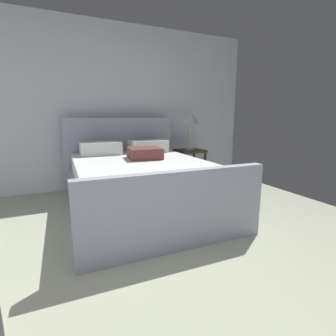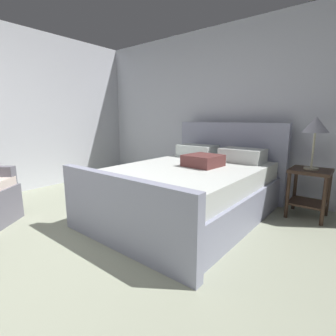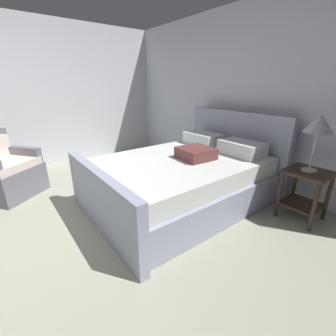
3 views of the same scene
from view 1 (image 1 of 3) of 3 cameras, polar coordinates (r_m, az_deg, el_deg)
name	(u,v)px [view 1 (image 1 of 3)]	position (r m, az deg, el deg)	size (l,w,h in m)	color
wall_back	(102,107)	(4.31, -14.77, 13.23)	(5.22, 0.12, 2.61)	silver
bed	(139,182)	(3.20, -6.52, -3.08)	(1.73, 2.29, 1.14)	#9C9FB7
nightstand_right	(190,161)	(4.38, 4.99, 1.65)	(0.44, 0.44, 0.60)	#36241A
table_lamp_right	(191,120)	(4.32, 5.16, 10.94)	(0.29, 0.29, 0.62)	#B7B293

